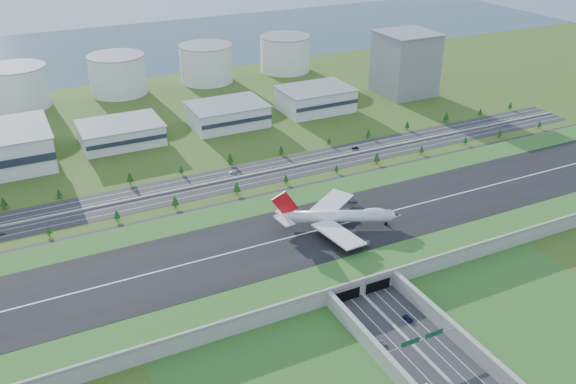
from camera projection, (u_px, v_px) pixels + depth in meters
name	position (u px, v px, depth m)	size (l,w,h in m)	color
ground	(312.00, 245.00, 329.26)	(1200.00, 1200.00, 0.00)	#37581B
airfield_deck	(312.00, 238.00, 327.31)	(520.00, 100.00, 9.20)	gray
underpass_road	(428.00, 354.00, 248.35)	(38.80, 120.40, 8.00)	#28282B
sign_gantry_near	(422.00, 341.00, 250.24)	(38.70, 0.70, 9.80)	gray
north_expressway	(245.00, 176.00, 405.04)	(560.00, 36.00, 0.12)	#28282B
tree_row	(251.00, 168.00, 405.61)	(495.42, 48.66, 8.38)	#3D2819
hangar_mid_a	(121.00, 133.00, 453.85)	(58.00, 42.00, 15.00)	silver
hangar_mid_b	(227.00, 115.00, 486.83)	(58.00, 42.00, 17.00)	silver
hangar_mid_c	(315.00, 99.00, 517.85)	(58.00, 42.00, 19.00)	silver
office_tower	(405.00, 64.00, 551.00)	(46.00, 46.00, 55.00)	gray
fuel_tank_a	(18.00, 87.00, 521.44)	(50.00, 50.00, 35.00)	white
fuel_tank_b	(118.00, 75.00, 554.88)	(50.00, 50.00, 35.00)	white
fuel_tank_c	(206.00, 64.00, 588.32)	(50.00, 50.00, 35.00)	white
fuel_tank_d	(285.00, 54.00, 621.76)	(50.00, 50.00, 35.00)	white
bay_water	(118.00, 49.00, 712.28)	(1200.00, 260.00, 0.06)	#345364
boeing_747	(338.00, 216.00, 328.44)	(65.84, 60.74, 21.82)	white
car_0	(381.00, 342.00, 258.52)	(1.88, 4.68, 1.60)	#A2A1A5
car_2	(408.00, 318.00, 272.64)	(2.48, 5.37, 1.49)	#0B153B
car_4	(2.00, 234.00, 337.69)	(1.57, 3.91, 1.33)	#4C4C50
car_5	(355.00, 148.00, 445.70)	(1.78, 5.10, 1.68)	black
car_6	(506.00, 125.00, 488.40)	(2.23, 4.84, 1.35)	#B8B9BE
car_7	(232.00, 172.00, 409.25)	(2.18, 5.36, 1.56)	white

